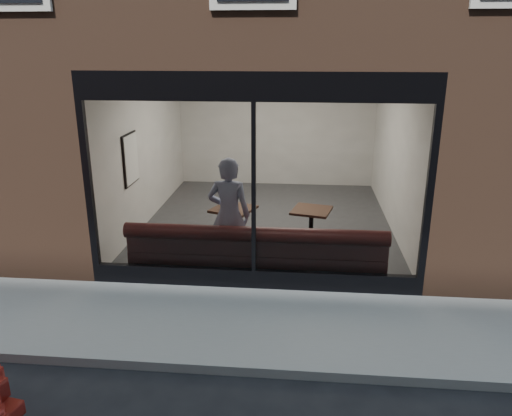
# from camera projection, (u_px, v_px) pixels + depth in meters

# --- Properties ---
(ground) EXTENTS (120.00, 120.00, 0.00)m
(ground) POSITION_uv_depth(u_px,v_px,m) (236.00, 371.00, 5.68)
(ground) COLOR black
(ground) RESTS_ON ground
(sidewalk_near) EXTENTS (40.00, 2.00, 0.01)m
(sidewalk_near) POSITION_uv_depth(u_px,v_px,m) (246.00, 324.00, 6.62)
(sidewalk_near) COLOR gray
(sidewalk_near) RESTS_ON ground
(kerb_near) EXTENTS (40.00, 0.10, 0.12)m
(kerb_near) POSITION_uv_depth(u_px,v_px,m) (236.00, 369.00, 5.61)
(kerb_near) COLOR gray
(kerb_near) RESTS_ON ground
(host_building_pier_left) EXTENTS (2.50, 12.00, 3.20)m
(host_building_pier_left) POSITION_uv_depth(u_px,v_px,m) (134.00, 122.00, 13.08)
(host_building_pier_left) COLOR brown
(host_building_pier_left) RESTS_ON ground
(host_building_pier_right) EXTENTS (2.50, 12.00, 3.20)m
(host_building_pier_right) POSITION_uv_depth(u_px,v_px,m) (427.00, 126.00, 12.41)
(host_building_pier_right) COLOR brown
(host_building_pier_right) RESTS_ON ground
(host_building_backfill) EXTENTS (5.00, 6.00, 3.20)m
(host_building_backfill) POSITION_uv_depth(u_px,v_px,m) (282.00, 109.00, 15.58)
(host_building_backfill) COLOR brown
(host_building_backfill) RESTS_ON ground
(cafe_floor) EXTENTS (6.00, 6.00, 0.00)m
(cafe_floor) POSITION_uv_depth(u_px,v_px,m) (268.00, 221.00, 10.40)
(cafe_floor) COLOR #2D2D30
(cafe_floor) RESTS_ON ground
(cafe_ceiling) EXTENTS (6.00, 6.00, 0.00)m
(cafe_ceiling) POSITION_uv_depth(u_px,v_px,m) (269.00, 64.00, 9.41)
(cafe_ceiling) COLOR white
(cafe_ceiling) RESTS_ON host_building_upper
(cafe_wall_back) EXTENTS (5.00, 0.00, 5.00)m
(cafe_wall_back) POSITION_uv_depth(u_px,v_px,m) (277.00, 124.00, 12.73)
(cafe_wall_back) COLOR beige
(cafe_wall_back) RESTS_ON ground
(cafe_wall_left) EXTENTS (0.00, 6.00, 6.00)m
(cafe_wall_left) POSITION_uv_depth(u_px,v_px,m) (146.00, 144.00, 10.13)
(cafe_wall_left) COLOR beige
(cafe_wall_left) RESTS_ON ground
(cafe_wall_right) EXTENTS (0.00, 6.00, 6.00)m
(cafe_wall_right) POSITION_uv_depth(u_px,v_px,m) (396.00, 149.00, 9.69)
(cafe_wall_right) COLOR beige
(cafe_wall_right) RESTS_ON ground
(storefront_kick) EXTENTS (5.00, 0.10, 0.30)m
(storefront_kick) POSITION_uv_depth(u_px,v_px,m) (254.00, 279.00, 7.57)
(storefront_kick) COLOR black
(storefront_kick) RESTS_ON ground
(storefront_header) EXTENTS (5.00, 0.10, 0.40)m
(storefront_header) POSITION_uv_depth(u_px,v_px,m) (254.00, 86.00, 6.68)
(storefront_header) COLOR black
(storefront_header) RESTS_ON host_building_upper
(storefront_mullion) EXTENTS (0.06, 0.10, 2.50)m
(storefront_mullion) POSITION_uv_depth(u_px,v_px,m) (254.00, 190.00, 7.13)
(storefront_mullion) COLOR black
(storefront_mullion) RESTS_ON storefront_kick
(storefront_glass) EXTENTS (4.80, 0.00, 4.80)m
(storefront_glass) POSITION_uv_depth(u_px,v_px,m) (254.00, 191.00, 7.11)
(storefront_glass) COLOR white
(storefront_glass) RESTS_ON storefront_kick
(banquette) EXTENTS (4.00, 0.55, 0.45)m
(banquette) POSITION_uv_depth(u_px,v_px,m) (256.00, 263.00, 7.93)
(banquette) COLOR #341313
(banquette) RESTS_ON cafe_floor
(person) EXTENTS (0.72, 0.51, 1.88)m
(person) POSITION_uv_depth(u_px,v_px,m) (229.00, 215.00, 7.97)
(person) COLOR #8B95B9
(person) RESTS_ON cafe_floor
(cafe_table_left) EXTENTS (0.88, 0.88, 0.04)m
(cafe_table_left) POSITION_uv_depth(u_px,v_px,m) (233.00, 209.00, 8.90)
(cafe_table_left) COLOR black
(cafe_table_left) RESTS_ON cafe_floor
(cafe_table_right) EXTENTS (0.78, 0.78, 0.04)m
(cafe_table_right) POSITION_uv_depth(u_px,v_px,m) (312.00, 210.00, 8.82)
(cafe_table_right) COLOR black
(cafe_table_right) RESTS_ON cafe_floor
(cafe_chair_left) EXTENTS (0.42, 0.42, 0.04)m
(cafe_chair_left) POSITION_uv_depth(u_px,v_px,m) (215.00, 233.00, 9.14)
(cafe_chair_left) COLOR black
(cafe_chair_left) RESTS_ON cafe_floor
(wall_poster) EXTENTS (0.02, 0.67, 0.89)m
(wall_poster) POSITION_uv_depth(u_px,v_px,m) (131.00, 159.00, 9.15)
(wall_poster) COLOR white
(wall_poster) RESTS_ON cafe_wall_left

